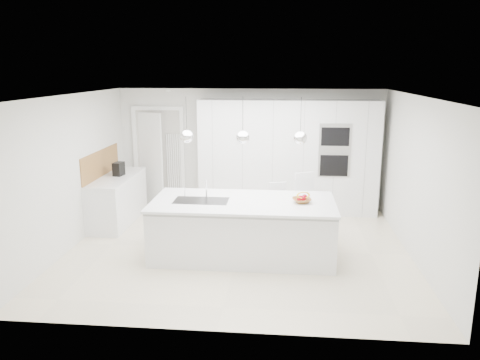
# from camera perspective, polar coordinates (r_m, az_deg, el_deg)

# --- Properties ---
(floor) EXTENTS (5.50, 5.50, 0.00)m
(floor) POSITION_cam_1_polar(r_m,az_deg,el_deg) (7.80, -0.21, -8.40)
(floor) COLOR beige
(floor) RESTS_ON ground
(wall_back) EXTENTS (5.50, 0.00, 5.50)m
(wall_back) POSITION_cam_1_polar(r_m,az_deg,el_deg) (9.87, 1.19, 3.80)
(wall_back) COLOR silver
(wall_back) RESTS_ON ground
(wall_left) EXTENTS (0.00, 5.00, 5.00)m
(wall_left) POSITION_cam_1_polar(r_m,az_deg,el_deg) (8.16, -19.82, 0.96)
(wall_left) COLOR silver
(wall_left) RESTS_ON ground
(ceiling) EXTENTS (5.50, 5.50, 0.00)m
(ceiling) POSITION_cam_1_polar(r_m,az_deg,el_deg) (7.25, -0.22, 10.27)
(ceiling) COLOR white
(ceiling) RESTS_ON wall_back
(tall_cabinets) EXTENTS (3.60, 0.60, 2.30)m
(tall_cabinets) POSITION_cam_1_polar(r_m,az_deg,el_deg) (9.57, 5.85, 2.82)
(tall_cabinets) COLOR white
(tall_cabinets) RESTS_ON floor
(oven_stack) EXTENTS (0.62, 0.04, 1.05)m
(oven_stack) POSITION_cam_1_polar(r_m,az_deg,el_deg) (9.28, 11.46, 3.55)
(oven_stack) COLOR #A5A5A8
(oven_stack) RESTS_ON tall_cabinets
(doorway_frame) EXTENTS (1.11, 0.08, 2.13)m
(doorway_frame) POSITION_cam_1_polar(r_m,az_deg,el_deg) (10.20, -9.82, 2.64)
(doorway_frame) COLOR white
(doorway_frame) RESTS_ON floor
(hallway_door) EXTENTS (0.76, 0.38, 2.00)m
(hallway_door) POSITION_cam_1_polar(r_m,az_deg,el_deg) (10.23, -11.25, 2.49)
(hallway_door) COLOR white
(hallway_door) RESTS_ON floor
(radiator) EXTENTS (0.32, 0.04, 1.40)m
(radiator) POSITION_cam_1_polar(r_m,az_deg,el_deg) (10.15, -8.05, 1.64)
(radiator) COLOR white
(radiator) RESTS_ON floor
(left_base_cabinets) EXTENTS (0.60, 1.80, 0.86)m
(left_base_cabinets) POSITION_cam_1_polar(r_m,az_deg,el_deg) (9.31, -14.67, -2.41)
(left_base_cabinets) COLOR white
(left_base_cabinets) RESTS_ON floor
(left_worktop) EXTENTS (0.62, 1.82, 0.04)m
(left_worktop) POSITION_cam_1_polar(r_m,az_deg,el_deg) (9.20, -14.83, 0.29)
(left_worktop) COLOR white
(left_worktop) RESTS_ON left_base_cabinets
(oak_backsplash) EXTENTS (0.02, 1.80, 0.50)m
(oak_backsplash) POSITION_cam_1_polar(r_m,az_deg,el_deg) (9.25, -16.61, 1.96)
(oak_backsplash) COLOR #9B6830
(oak_backsplash) RESTS_ON wall_left
(island_base) EXTENTS (2.80, 1.20, 0.86)m
(island_base) POSITION_cam_1_polar(r_m,az_deg,el_deg) (7.36, 0.34, -6.18)
(island_base) COLOR white
(island_base) RESTS_ON floor
(island_worktop) EXTENTS (2.84, 1.40, 0.04)m
(island_worktop) POSITION_cam_1_polar(r_m,az_deg,el_deg) (7.27, 0.38, -2.71)
(island_worktop) COLOR white
(island_worktop) RESTS_ON island_base
(island_sink) EXTENTS (0.84, 0.44, 0.18)m
(island_sink) POSITION_cam_1_polar(r_m,az_deg,el_deg) (7.32, -4.74, -3.13)
(island_sink) COLOR #3F3F42
(island_sink) RESTS_ON island_worktop
(island_tap) EXTENTS (0.02, 0.02, 0.30)m
(island_tap) POSITION_cam_1_polar(r_m,az_deg,el_deg) (7.44, -4.13, -1.00)
(island_tap) COLOR white
(island_tap) RESTS_ON island_worktop
(pendant_left) EXTENTS (0.20, 0.20, 0.20)m
(pendant_left) POSITION_cam_1_polar(r_m,az_deg,el_deg) (7.13, -6.50, 5.28)
(pendant_left) COLOR white
(pendant_left) RESTS_ON ceiling
(pendant_mid) EXTENTS (0.20, 0.20, 0.20)m
(pendant_mid) POSITION_cam_1_polar(r_m,az_deg,el_deg) (7.00, 0.36, 5.22)
(pendant_mid) COLOR white
(pendant_mid) RESTS_ON ceiling
(pendant_right) EXTENTS (0.20, 0.20, 0.20)m
(pendant_right) POSITION_cam_1_polar(r_m,az_deg,el_deg) (6.98, 7.35, 5.09)
(pendant_right) COLOR white
(pendant_right) RESTS_ON ceiling
(fruit_bowl) EXTENTS (0.34, 0.34, 0.07)m
(fruit_bowl) POSITION_cam_1_polar(r_m,az_deg,el_deg) (7.22, 7.54, -2.48)
(fruit_bowl) COLOR #9B6830
(fruit_bowl) RESTS_ON island_worktop
(espresso_machine) EXTENTS (0.18, 0.26, 0.26)m
(espresso_machine) POSITION_cam_1_polar(r_m,az_deg,el_deg) (9.25, -14.57, 1.32)
(espresso_machine) COLOR black
(espresso_machine) RESTS_ON left_worktop
(bar_stool_left) EXTENTS (0.44, 0.52, 0.97)m
(bar_stool_left) POSITION_cam_1_polar(r_m,az_deg,el_deg) (8.16, 4.54, -3.84)
(bar_stool_left) COLOR white
(bar_stool_left) RESTS_ON floor
(bar_stool_right) EXTENTS (0.55, 0.63, 1.13)m
(bar_stool_right) POSITION_cam_1_polar(r_m,az_deg,el_deg) (8.22, 7.79, -3.20)
(bar_stool_right) COLOR white
(bar_stool_right) RESTS_ON floor
(apple_a) EXTENTS (0.09, 0.09, 0.09)m
(apple_a) POSITION_cam_1_polar(r_m,az_deg,el_deg) (7.20, 7.70, -2.21)
(apple_a) COLOR #A00616
(apple_a) RESTS_ON fruit_bowl
(apple_b) EXTENTS (0.09, 0.09, 0.09)m
(apple_b) POSITION_cam_1_polar(r_m,az_deg,el_deg) (7.26, 7.87, -2.08)
(apple_b) COLOR #A00616
(apple_b) RESTS_ON fruit_bowl
(apple_c) EXTENTS (0.07, 0.07, 0.07)m
(apple_c) POSITION_cam_1_polar(r_m,az_deg,el_deg) (7.17, 7.24, -2.34)
(apple_c) COLOR #A00616
(apple_c) RESTS_ON fruit_bowl
(apple_extra_3) EXTENTS (0.07, 0.07, 0.07)m
(apple_extra_3) POSITION_cam_1_polar(r_m,az_deg,el_deg) (7.25, 7.37, -2.16)
(apple_extra_3) COLOR #A00616
(apple_extra_3) RESTS_ON fruit_bowl
(banana_bunch) EXTENTS (0.25, 0.18, 0.22)m
(banana_bunch) POSITION_cam_1_polar(r_m,az_deg,el_deg) (7.18, 7.72, -1.86)
(banana_bunch) COLOR yellow
(banana_bunch) RESTS_ON fruit_bowl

